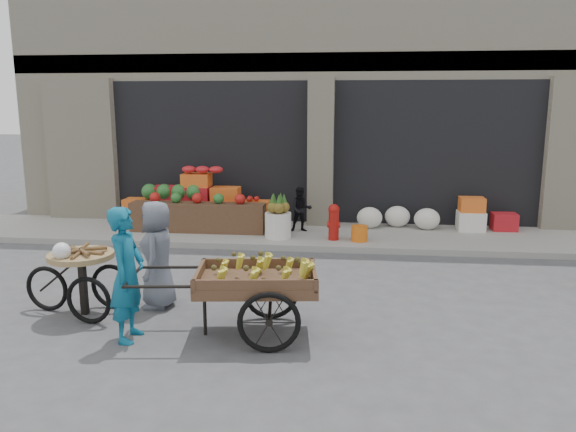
# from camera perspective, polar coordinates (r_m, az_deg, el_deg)

# --- Properties ---
(ground) EXTENTS (80.00, 80.00, 0.00)m
(ground) POSITION_cam_1_polar(r_m,az_deg,el_deg) (7.68, 1.03, -9.53)
(ground) COLOR #424244
(ground) RESTS_ON ground
(sidewalk) EXTENTS (18.00, 2.20, 0.12)m
(sidewalk) POSITION_cam_1_polar(r_m,az_deg,el_deg) (11.58, 3.00, -2.01)
(sidewalk) COLOR gray
(sidewalk) RESTS_ON ground
(building) EXTENTS (14.00, 6.45, 7.00)m
(building) POSITION_cam_1_polar(r_m,az_deg,el_deg) (15.20, 4.10, 13.75)
(building) COLOR beige
(building) RESTS_ON ground
(fruit_display) EXTENTS (3.10, 1.12, 1.24)m
(fruit_display) POSITION_cam_1_polar(r_m,az_deg,el_deg) (12.13, -8.68, 1.44)
(fruit_display) COLOR #B41921
(fruit_display) RESTS_ON sidewalk
(pineapple_bin) EXTENTS (0.52, 0.52, 0.50)m
(pineapple_bin) POSITION_cam_1_polar(r_m,az_deg,el_deg) (11.09, -1.02, -0.95)
(pineapple_bin) COLOR silver
(pineapple_bin) RESTS_ON sidewalk
(fire_hydrant) EXTENTS (0.22, 0.22, 0.71)m
(fire_hydrant) POSITION_cam_1_polar(r_m,az_deg,el_deg) (10.93, 4.67, -0.46)
(fire_hydrant) COLOR #A5140F
(fire_hydrant) RESTS_ON sidewalk
(orange_bucket) EXTENTS (0.32, 0.32, 0.30)m
(orange_bucket) POSITION_cam_1_polar(r_m,az_deg,el_deg) (10.93, 7.27, -1.77)
(orange_bucket) COLOR orange
(orange_bucket) RESTS_ON sidewalk
(right_bay_goods) EXTENTS (3.35, 0.60, 0.70)m
(right_bay_goods) POSITION_cam_1_polar(r_m,az_deg,el_deg) (12.22, 15.53, -0.03)
(right_bay_goods) COLOR silver
(right_bay_goods) RESTS_ON sidewalk
(seated_person) EXTENTS (0.51, 0.43, 0.93)m
(seated_person) POSITION_cam_1_polar(r_m,az_deg,el_deg) (11.59, 1.33, 0.67)
(seated_person) COLOR black
(seated_person) RESTS_ON sidewalk
(banana_cart) EXTENTS (2.51, 1.26, 1.01)m
(banana_cart) POSITION_cam_1_polar(r_m,az_deg,el_deg) (6.68, -3.66, -6.14)
(banana_cart) COLOR brown
(banana_cart) RESTS_ON ground
(vendor_woman) EXTENTS (0.38, 0.58, 1.59)m
(vendor_woman) POSITION_cam_1_polar(r_m,az_deg,el_deg) (6.80, -16.03, -5.71)
(vendor_woman) COLOR #105C7D
(vendor_woman) RESTS_ON ground
(tricycle_cart) EXTENTS (1.45, 0.93, 0.95)m
(tricycle_cart) POSITION_cam_1_polar(r_m,az_deg,el_deg) (7.84, -20.22, -5.45)
(tricycle_cart) COLOR #9E7F51
(tricycle_cart) RESTS_ON ground
(vendor_grey) EXTENTS (0.55, 0.77, 1.47)m
(vendor_grey) POSITION_cam_1_polar(r_m,az_deg,el_deg) (7.80, -13.12, -3.83)
(vendor_grey) COLOR slate
(vendor_grey) RESTS_ON ground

